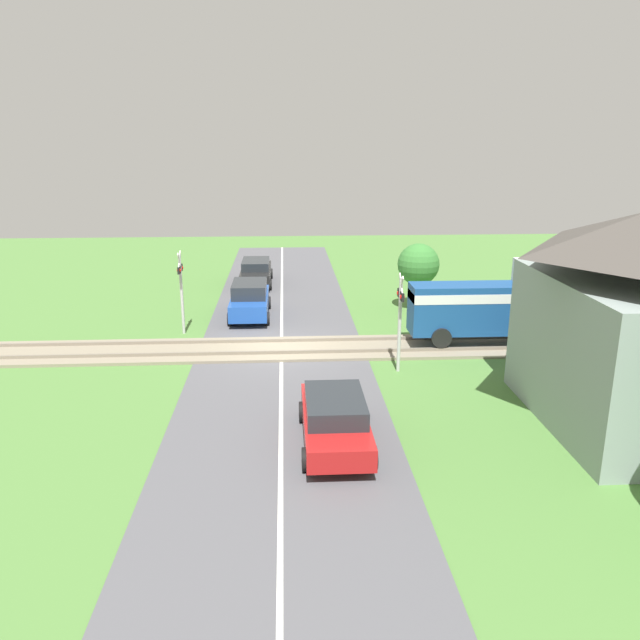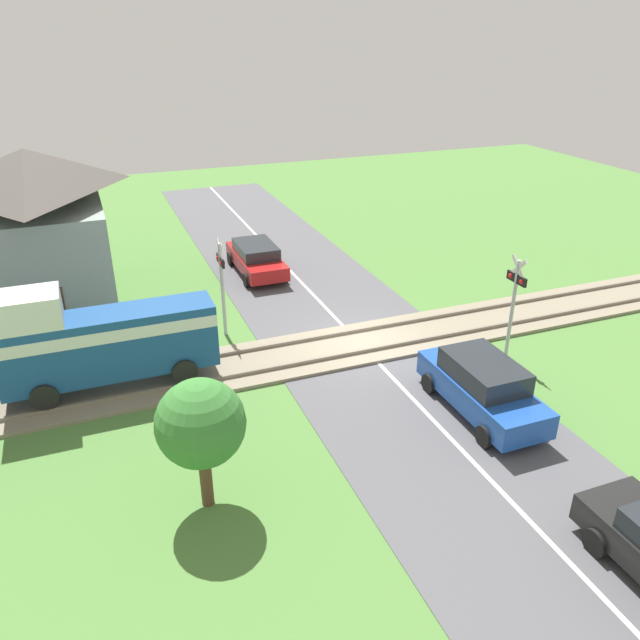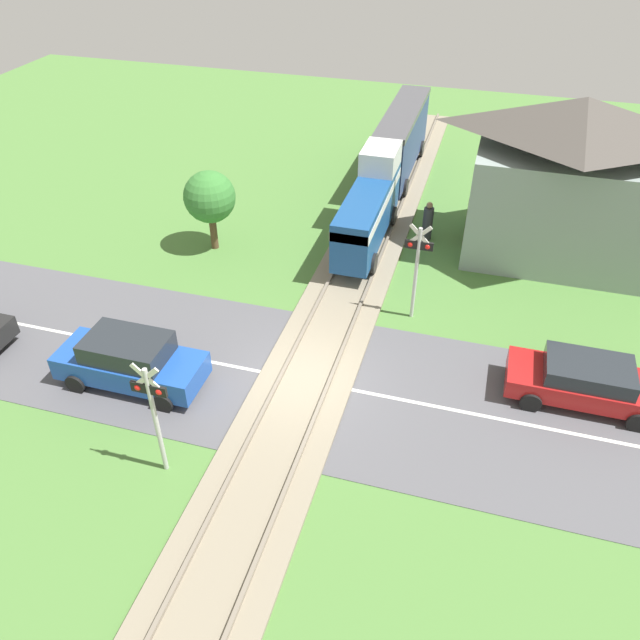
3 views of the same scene
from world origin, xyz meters
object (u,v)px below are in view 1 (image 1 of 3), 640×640
(car_behind_queue, at_px, (256,271))
(pedestrian_by_station, at_px, (546,345))
(station_building, at_px, (633,324))
(crossing_signal_east_approach, at_px, (400,311))
(car_far_side, at_px, (335,418))
(car_near_crossing, at_px, (250,299))
(train, at_px, (591,299))
(crossing_signal_west_approach, at_px, (181,282))

(car_behind_queue, height_order, pedestrian_by_station, pedestrian_by_station)
(pedestrian_by_station, bearing_deg, station_building, 2.86)
(crossing_signal_east_approach, height_order, station_building, station_building)
(car_far_side, xyz_separation_m, car_behind_queue, (-19.36, -2.88, 0.02))
(car_near_crossing, distance_m, car_far_side, 12.94)
(train, xyz_separation_m, pedestrian_by_station, (2.16, -2.56, -1.12))
(train, distance_m, crossing_signal_west_approach, 16.31)
(crossing_signal_west_approach, xyz_separation_m, crossing_signal_east_approach, (4.92, 8.19, 0.00))
(crossing_signal_east_approach, bearing_deg, train, 107.22)
(pedestrian_by_station, bearing_deg, car_far_side, -55.06)
(crossing_signal_west_approach, bearing_deg, train, 81.32)
(car_far_side, xyz_separation_m, crossing_signal_west_approach, (-10.22, -5.53, 1.48))
(car_near_crossing, distance_m, station_building, 16.37)
(station_building, bearing_deg, train, 161.50)
(train, distance_m, crossing_signal_east_approach, 8.31)
(pedestrian_by_station, bearing_deg, crossing_signal_west_approach, -108.81)
(car_near_crossing, relative_size, pedestrian_by_station, 2.65)
(car_far_side, height_order, car_behind_queue, car_behind_queue)
(station_building, xyz_separation_m, pedestrian_by_station, (-4.79, -0.24, -2.20))
(crossing_signal_west_approach, bearing_deg, crossing_signal_east_approach, 58.99)
(car_behind_queue, xyz_separation_m, pedestrian_by_station, (13.76, 10.90, -0.01))
(car_far_side, xyz_separation_m, crossing_signal_east_approach, (-5.30, 2.65, 1.48))
(car_near_crossing, xyz_separation_m, crossing_signal_west_approach, (2.39, -2.65, 1.36))
(crossing_signal_east_approach, bearing_deg, station_building, 51.34)
(station_building, distance_m, pedestrian_by_station, 5.28)
(car_near_crossing, xyz_separation_m, car_behind_queue, (-6.74, 0.00, -0.09))
(car_behind_queue, relative_size, station_building, 0.64)
(train, distance_m, car_near_crossing, 14.35)
(car_far_side, relative_size, car_behind_queue, 0.95)
(car_near_crossing, xyz_separation_m, crossing_signal_east_approach, (7.32, 5.53, 1.36))
(station_building, bearing_deg, crossing_signal_east_approach, -128.66)
(car_behind_queue, bearing_deg, pedestrian_by_station, 38.40)
(car_near_crossing, height_order, crossing_signal_west_approach, crossing_signal_west_approach)
(train, distance_m, station_building, 7.41)
(car_near_crossing, bearing_deg, crossing_signal_east_approach, 37.10)
(train, xyz_separation_m, car_behind_queue, (-11.60, -13.47, -1.12))
(car_behind_queue, distance_m, pedestrian_by_station, 17.55)
(crossing_signal_west_approach, relative_size, crossing_signal_east_approach, 1.00)
(car_far_side, bearing_deg, crossing_signal_east_approach, 153.42)
(station_building, bearing_deg, car_far_side, -84.38)
(car_far_side, bearing_deg, crossing_signal_west_approach, -151.58)
(crossing_signal_east_approach, relative_size, station_building, 0.49)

